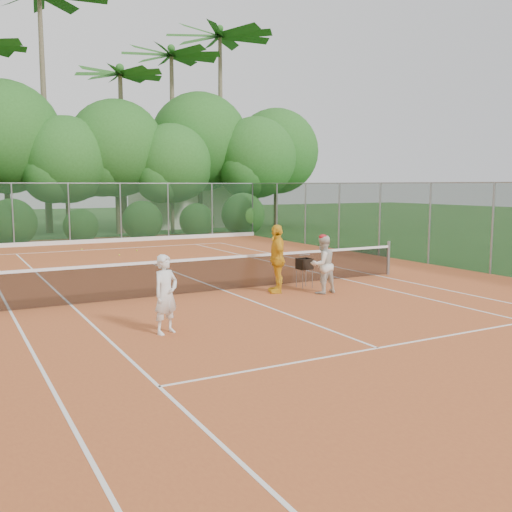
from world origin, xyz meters
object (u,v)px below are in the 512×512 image
Objects in this scene: player_yellow at (277,259)px; ball_hopper at (304,264)px; player_center_grp at (323,264)px; player_white at (166,294)px.

ball_hopper is at bearing 123.23° from player_yellow.
ball_hopper is at bearing 87.04° from player_center_grp.
player_white is at bearing -158.04° from ball_hopper.
player_center_grp is at bearing -100.39° from ball_hopper.
ball_hopper is (0.05, 0.96, -0.13)m from player_center_grp.
player_yellow reaches higher than ball_hopper.
player_white is 0.85× the size of player_yellow.
player_white is 4.93m from player_yellow.
player_yellow is (4.13, 2.68, 0.14)m from player_white.
player_white is 5.96m from ball_hopper.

